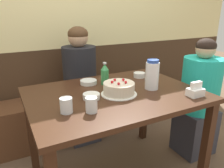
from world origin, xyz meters
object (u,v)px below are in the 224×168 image
Objects in this scene: glass_water_tall at (91,105)px; napkin_holder at (195,91)px; soju_bottle at (105,74)px; person_teal_shirt at (198,101)px; water_pitcher at (152,75)px; person_pale_blue_shirt at (81,89)px; bowl_soup_white at (139,75)px; bowl_side_dish at (91,96)px; glass_tumbler_short at (66,105)px; bench_seat at (80,114)px; bowl_rice_small at (89,82)px; birthday_cake at (119,89)px.

napkin_holder is at bearing -7.73° from glass_water_tall.
person_teal_shirt is (0.87, -0.23, -0.33)m from soju_bottle.
soju_bottle is at bearing 55.41° from glass_water_tall.
water_pitcher is 0.19× the size of person_pale_blue_shirt.
napkin_holder is 0.56m from bowl_soup_white.
bowl_side_dish is at bearing 156.61° from napkin_holder.
person_teal_shirt reaches higher than glass_tumbler_short.
person_pale_blue_shirt is (0.39, 0.87, -0.24)m from glass_tumbler_short.
bowl_rice_small is (-0.10, -0.56, 0.56)m from bench_seat.
bowl_side_dish is at bearing 176.83° from water_pitcher.
bowl_rice_small is (-0.47, 0.04, -0.01)m from bowl_soup_white.
napkin_holder is 1.19× the size of glass_water_tall.
soju_bottle is 0.16× the size of person_teal_shirt.
bench_seat is 9.07× the size of water_pitcher.
person_pale_blue_shirt reaches higher than bench_seat.
napkin_holder is 1.07× the size of bowl_soup_white.
bowl_rice_small is at bearing 175.45° from bowl_soup_white.
person_pale_blue_shirt reaches higher than water_pitcher.
napkin_holder is at bearing -55.20° from water_pitcher.
soju_bottle is 0.33m from bowl_side_dish.
napkin_holder is 0.90m from glass_tumbler_short.
glass_tumbler_short is 0.08× the size of person_pale_blue_shirt.
bowl_soup_white is (0.09, 0.29, -0.09)m from water_pitcher.
soju_bottle is (0.02, -0.63, 0.63)m from bench_seat.
soju_bottle is at bearing 130.79° from napkin_holder.
person_pale_blue_shirt reaches higher than bowl_side_dish.
napkin_holder reaches higher than glass_water_tall.
birthday_cake is 0.92m from person_teal_shirt.
person_pale_blue_shirt reaches higher than glass_tumbler_short.
soju_bottle reaches higher than bowl_side_dish.
napkin_holder is (0.47, -1.15, 0.58)m from bench_seat.
birthday_cake is 1.14× the size of water_pitcher.
water_pitcher is at bearing -106.65° from bowl_soup_white.
bowl_soup_white is (0.38, -0.60, 0.56)m from bench_seat.
bowl_side_dish is at bearing 68.01° from glass_water_tall.
bowl_rice_small is 0.52m from glass_water_tall.
bowl_rice_small is at bearing 71.69° from bowl_side_dish.
person_teal_shirt is at bearing 9.67° from glass_water_tall.
person_teal_shirt is at bearing -43.99° from bench_seat.
glass_tumbler_short is at bearing 155.36° from glass_water_tall.
person_pale_blue_shirt is at bearing 115.35° from napkin_holder.
soju_bottle is 1.98× the size of glass_tumbler_short.
person_pale_blue_shirt is (-0.90, 0.74, 0.04)m from person_teal_shirt.
birthday_cake is 0.25m from soju_bottle.
bowl_soup_white reaches higher than bowl_side_dish.
glass_water_tall is at bearing 172.27° from napkin_holder.
birthday_cake reaches higher than bowl_soup_white.
bench_seat is 22.42× the size of glass_tumbler_short.
birthday_cake is 0.23× the size of person_teal_shirt.
birthday_cake reaches higher than glass_water_tall.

